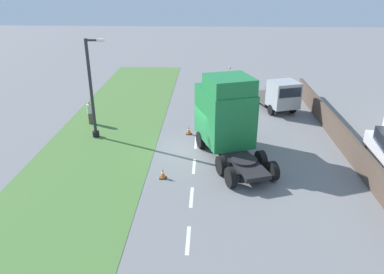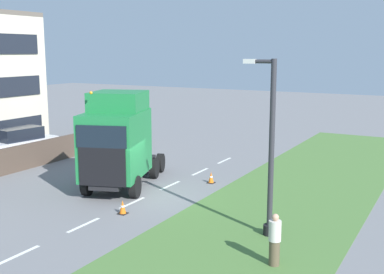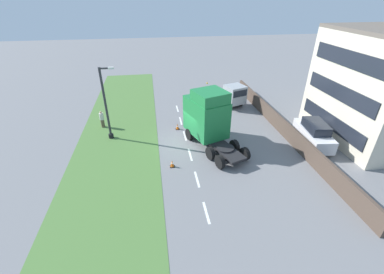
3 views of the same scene
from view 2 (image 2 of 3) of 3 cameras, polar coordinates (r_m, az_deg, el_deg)
ground_plane at (r=22.48m, az=-5.72°, el=-7.14°), size 120.00×120.00×0.00m
grass_verge at (r=19.84m, az=8.89°, el=-9.58°), size 7.00×44.00×0.01m
lane_markings at (r=23.03m, az=-4.72°, el=-6.70°), size 0.16×17.80×0.00m
boundary_wall at (r=28.27m, az=-20.93°, el=-2.66°), size 0.25×24.00×1.45m
lorry_cab at (r=23.30m, az=-8.82°, el=-0.54°), size 4.56×7.04×4.90m
parked_car at (r=30.94m, az=-19.84°, el=-0.96°), size 2.30×4.88×2.12m
lamp_post at (r=17.42m, az=9.19°, el=-2.67°), size 1.34×0.44×6.41m
pedestrian at (r=15.58m, az=9.77°, el=-11.98°), size 0.39×0.39×1.70m
traffic_cone_lead at (r=20.33m, az=-8.22°, el=-8.25°), size 0.36×0.36×0.58m
traffic_cone_trailing at (r=24.69m, az=2.27°, el=-4.83°), size 0.36×0.36×0.58m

